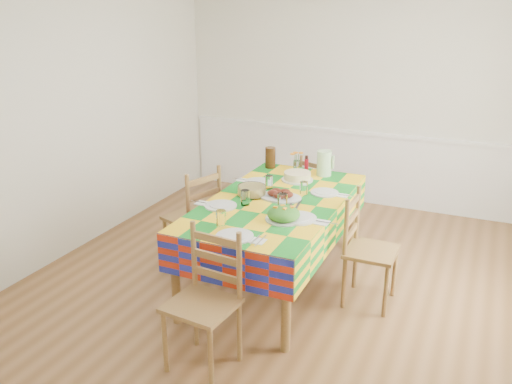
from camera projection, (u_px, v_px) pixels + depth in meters
room at (283, 142)px, 4.43m from camera, size 4.58×5.08×2.78m
wainscot at (353, 164)px, 6.86m from camera, size 4.41×0.06×0.92m
dining_table at (276, 209)px, 4.76m from camera, size 1.10×2.05×0.80m
setting_near_head at (230, 230)px, 4.04m from camera, size 0.46×0.31×0.14m
setting_left_near at (229, 203)px, 4.58m from camera, size 0.50×0.30×0.13m
setting_left_far at (261, 182)px, 5.12m from camera, size 0.47×0.28×0.12m
setting_right_near at (293, 212)px, 4.37m from camera, size 0.56×0.32×0.14m
setting_right_far at (318, 191)px, 4.87m from camera, size 0.48×0.28×0.12m
meat_platter at (280, 195)px, 4.76m from camera, size 0.39×0.28×0.08m
salad_platter at (284, 215)px, 4.28m from camera, size 0.29×0.29×0.12m
pasta_bowl at (252, 191)px, 4.82m from camera, size 0.25×0.25×0.09m
cake at (297, 177)px, 5.23m from camera, size 0.30×0.30×0.08m
serving_utensils at (294, 206)px, 4.58m from camera, size 0.14×0.32×0.01m
flower_vase at (296, 163)px, 5.49m from camera, size 0.13×0.11×0.21m
hot_sauce at (306, 164)px, 5.47m from camera, size 0.04×0.04×0.17m
green_pitcher at (324, 163)px, 5.36m from camera, size 0.15×0.15×0.25m
tea_pitcher at (270, 157)px, 5.61m from camera, size 0.11×0.11×0.22m
name_card at (227, 244)px, 3.85m from camera, size 0.09×0.03×0.02m
chair_near at (205, 302)px, 3.72m from camera, size 0.48×0.46×1.00m
chair_far at (319, 194)px, 5.97m from camera, size 0.47×0.46×0.86m
chair_left at (195, 218)px, 5.13m from camera, size 0.55×0.56×1.00m
chair_right at (366, 250)px, 4.52m from camera, size 0.41×0.43×0.97m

